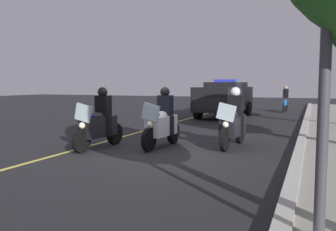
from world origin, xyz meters
TOP-DOWN VIEW (x-y plane):
  - ground_plane at (0.00, 0.00)m, footprint 80.00×80.00m
  - curb_strip at (0.00, 3.57)m, footprint 48.00×0.24m
  - lane_stripe_center at (0.00, -2.15)m, footprint 48.00×0.12m
  - police_motorcycle_lead_left at (0.29, -1.67)m, footprint 2.14×0.62m
  - police_motorcycle_lead_right at (-0.58, -0.12)m, footprint 2.14×0.62m
  - police_motorcycle_trailing at (-1.35, 1.76)m, footprint 2.14×0.62m
  - police_suv at (-10.26, -0.61)m, footprint 5.03×2.37m
  - cyclist_background at (-15.32, 2.19)m, footprint 1.76×0.34m

SIDE VIEW (x-z plane):
  - ground_plane at x=0.00m, z-range 0.00..0.00m
  - lane_stripe_center at x=0.00m, z-range 0.00..0.01m
  - curb_strip at x=0.00m, z-range 0.00..0.15m
  - police_motorcycle_lead_left at x=0.29m, z-range -0.16..1.56m
  - police_motorcycle_lead_right at x=-0.58m, z-range -0.16..1.56m
  - police_motorcycle_trailing at x=-1.35m, z-range -0.16..1.56m
  - cyclist_background at x=-15.32m, z-range 0.00..1.69m
  - police_suv at x=-10.26m, z-range 0.04..2.09m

